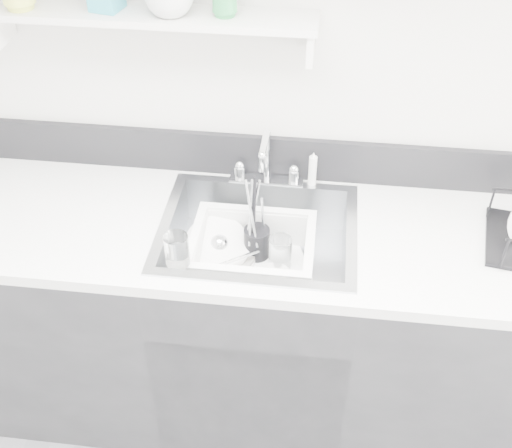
# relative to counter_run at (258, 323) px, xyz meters

# --- Properties ---
(room_shell) EXTENTS (3.50, 3.00, 2.60)m
(room_shell) POSITION_rel_counter_run_xyz_m (0.00, -0.80, 1.22)
(room_shell) COLOR silver
(room_shell) RESTS_ON ground
(counter_run) EXTENTS (3.20, 0.62, 0.92)m
(counter_run) POSITION_rel_counter_run_xyz_m (0.00, 0.00, 0.00)
(counter_run) COLOR #252528
(counter_run) RESTS_ON ground
(backsplash) EXTENTS (3.20, 0.02, 0.16)m
(backsplash) POSITION_rel_counter_run_xyz_m (0.00, 0.30, 0.54)
(backsplash) COLOR black
(backsplash) RESTS_ON counter_run
(sink) EXTENTS (0.64, 0.52, 0.20)m
(sink) POSITION_rel_counter_run_xyz_m (0.00, 0.00, 0.37)
(sink) COLOR silver
(sink) RESTS_ON counter_run
(faucet) EXTENTS (0.26, 0.18, 0.23)m
(faucet) POSITION_rel_counter_run_xyz_m (0.00, 0.25, 0.52)
(faucet) COLOR silver
(faucet) RESTS_ON counter_run
(side_sprayer) EXTENTS (0.03, 0.03, 0.14)m
(side_sprayer) POSITION_rel_counter_run_xyz_m (0.16, 0.25, 0.53)
(side_sprayer) COLOR white
(side_sprayer) RESTS_ON counter_run
(wall_shelf) EXTENTS (1.00, 0.16, 0.12)m
(wall_shelf) POSITION_rel_counter_run_xyz_m (-0.35, 0.23, 1.05)
(wall_shelf) COLOR silver
(wall_shelf) RESTS_ON room_shell
(wash_tub) EXTENTS (0.48, 0.44, 0.16)m
(wash_tub) POSITION_rel_counter_run_xyz_m (-0.01, -0.03, 0.37)
(wash_tub) COLOR white
(wash_tub) RESTS_ON sink
(plate_stack) EXTENTS (0.27, 0.26, 0.11)m
(plate_stack) POSITION_rel_counter_run_xyz_m (-0.13, 0.01, 0.34)
(plate_stack) COLOR white
(plate_stack) RESTS_ON wash_tub
(utensil_cup) EXTENTS (0.09, 0.09, 0.30)m
(utensil_cup) POSITION_rel_counter_run_xyz_m (-0.01, 0.04, 0.37)
(utensil_cup) COLOR black
(utensil_cup) RESTS_ON wash_tub
(ladle) EXTENTS (0.25, 0.24, 0.07)m
(ladle) POSITION_rel_counter_run_xyz_m (-0.09, -0.03, 0.34)
(ladle) COLOR silver
(ladle) RESTS_ON wash_tub
(tumbler_in_tub) EXTENTS (0.10, 0.10, 0.11)m
(tumbler_in_tub) POSITION_rel_counter_run_xyz_m (0.08, 0.00, 0.36)
(tumbler_in_tub) COLOR white
(tumbler_in_tub) RESTS_ON wash_tub
(tumbler_counter) EXTENTS (0.08, 0.08, 0.10)m
(tumbler_counter) POSITION_rel_counter_run_xyz_m (-0.22, -0.19, 0.51)
(tumbler_counter) COLOR white
(tumbler_counter) RESTS_ON counter_run
(bowl_small) EXTENTS (0.13, 0.13, 0.04)m
(bowl_small) POSITION_rel_counter_run_xyz_m (0.06, -0.09, 0.32)
(bowl_small) COLOR white
(bowl_small) RESTS_ON wash_tub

